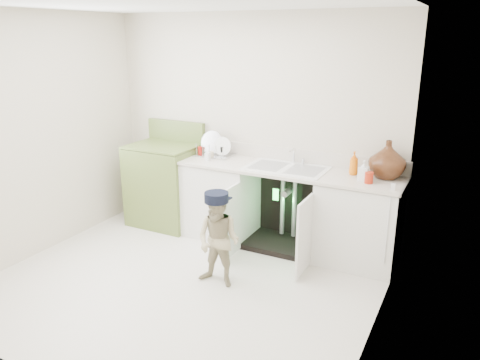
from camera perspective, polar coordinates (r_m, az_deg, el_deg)
name	(u,v)px	position (r m, az deg, el deg)	size (l,w,h in m)	color
ground	(182,283)	(4.57, -7.03, -12.40)	(3.50, 3.50, 0.00)	beige
room_shell	(177,156)	(4.10, -7.67, 2.95)	(6.00, 5.50, 1.26)	beige
counter_run	(289,206)	(5.09, 6.05, -3.12)	(2.44, 1.02, 1.28)	silver
avocado_stove	(165,183)	(5.80, -9.11, -0.40)	(0.80, 0.65, 1.24)	olive
repair_worker	(219,239)	(4.33, -2.64, -7.22)	(0.52, 0.88, 0.90)	#BFB189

